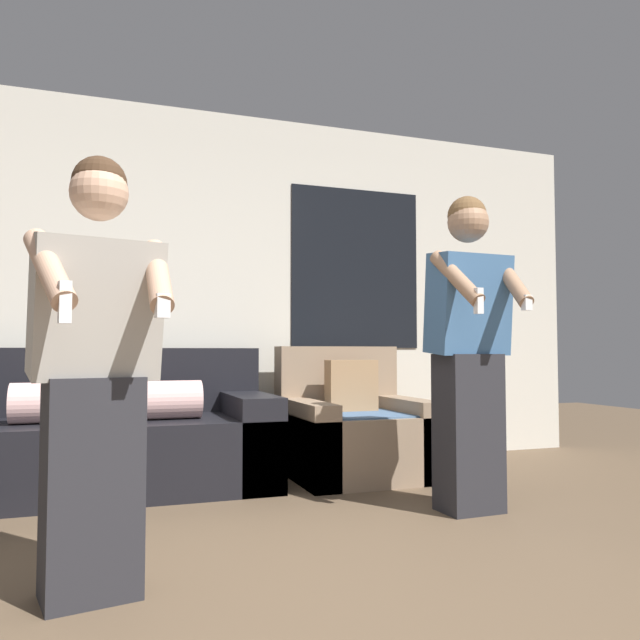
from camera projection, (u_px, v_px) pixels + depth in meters
name	position (u px, v px, depth m)	size (l,w,h in m)	color
wall_back	(206.00, 288.00, 4.70)	(6.46, 0.07, 2.70)	beige
couch	(109.00, 440.00, 3.93)	(2.05, 0.97, 0.90)	black
armchair	(353.00, 432.00, 4.40)	(0.92, 0.94, 0.91)	#937A60
person_left	(95.00, 375.00, 2.22)	(0.49, 0.55, 1.58)	#28282D
person_right	(469.00, 349.00, 3.43)	(0.49, 0.48, 1.73)	#28282D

